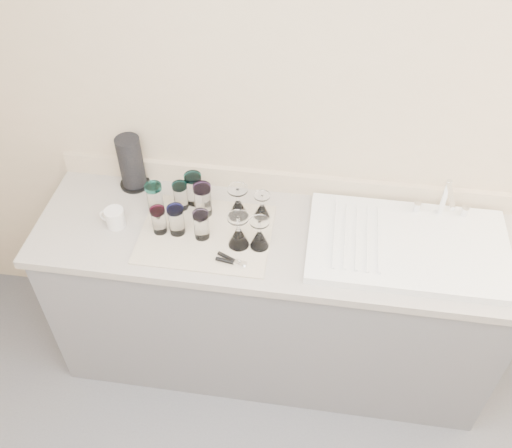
% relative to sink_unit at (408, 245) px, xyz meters
% --- Properties ---
extents(room_envelope, '(3.54, 3.50, 2.52)m').
position_rel_sink_unit_xyz_m(room_envelope, '(-0.55, -1.20, 0.64)').
color(room_envelope, '#525257').
rests_on(room_envelope, ground).
extents(counter_unit, '(2.06, 0.62, 0.90)m').
position_rel_sink_unit_xyz_m(counter_unit, '(-0.55, -0.00, -0.47)').
color(counter_unit, slate).
rests_on(counter_unit, ground).
extents(sink_unit, '(0.82, 0.50, 0.22)m').
position_rel_sink_unit_xyz_m(sink_unit, '(0.00, 0.00, 0.00)').
color(sink_unit, white).
rests_on(sink_unit, counter_unit).
extents(dish_towel, '(0.55, 0.42, 0.01)m').
position_rel_sink_unit_xyz_m(dish_towel, '(-0.84, -0.05, -0.02)').
color(dish_towel, beige).
rests_on(dish_towel, counter_unit).
extents(tumbler_teal, '(0.07, 0.07, 0.14)m').
position_rel_sink_unit_xyz_m(tumbler_teal, '(-1.08, 0.06, 0.06)').
color(tumbler_teal, white).
rests_on(tumbler_teal, dish_towel).
extents(tumbler_cyan, '(0.07, 0.07, 0.13)m').
position_rel_sink_unit_xyz_m(tumbler_cyan, '(-0.98, 0.10, 0.05)').
color(tumbler_cyan, white).
rests_on(tumbler_cyan, dish_towel).
extents(tumbler_purple, '(0.08, 0.08, 0.15)m').
position_rel_sink_unit_xyz_m(tumbler_purple, '(-0.88, 0.07, 0.07)').
color(tumbler_purple, white).
rests_on(tumbler_purple, dish_towel).
extents(tumbler_magenta, '(0.06, 0.06, 0.13)m').
position_rel_sink_unit_xyz_m(tumbler_magenta, '(-1.04, -0.06, 0.05)').
color(tumbler_magenta, white).
rests_on(tumbler_magenta, dish_towel).
extents(tumbler_blue, '(0.07, 0.07, 0.14)m').
position_rel_sink_unit_xyz_m(tumbler_blue, '(-0.96, -0.06, 0.06)').
color(tumbler_blue, white).
rests_on(tumbler_blue, dish_towel).
extents(tumbler_lavender, '(0.07, 0.07, 0.13)m').
position_rel_sink_unit_xyz_m(tumbler_lavender, '(-0.85, -0.07, 0.06)').
color(tumbler_lavender, white).
rests_on(tumbler_lavender, dish_towel).
extents(tumbler_extra, '(0.08, 0.08, 0.15)m').
position_rel_sink_unit_xyz_m(tumbler_extra, '(-0.93, 0.14, 0.07)').
color(tumbler_extra, white).
rests_on(tumbler_extra, dish_towel).
extents(goblet_back_left, '(0.09, 0.09, 0.16)m').
position_rel_sink_unit_xyz_m(goblet_back_left, '(-0.72, 0.08, 0.04)').
color(goblet_back_left, white).
rests_on(goblet_back_left, dish_towel).
extents(goblet_back_right, '(0.07, 0.07, 0.12)m').
position_rel_sink_unit_xyz_m(goblet_back_right, '(-0.62, 0.09, 0.03)').
color(goblet_back_right, white).
rests_on(goblet_back_right, dish_towel).
extents(goblet_front_left, '(0.09, 0.09, 0.16)m').
position_rel_sink_unit_xyz_m(goblet_front_left, '(-0.69, -0.09, 0.04)').
color(goblet_front_left, white).
rests_on(goblet_front_left, dish_towel).
extents(goblet_front_right, '(0.08, 0.08, 0.14)m').
position_rel_sink_unit_xyz_m(goblet_front_right, '(-0.61, -0.08, 0.04)').
color(goblet_front_right, white).
rests_on(goblet_front_right, dish_towel).
extents(can_opener, '(0.13, 0.08, 0.02)m').
position_rel_sink_unit_xyz_m(can_opener, '(-0.71, -0.19, -0.00)').
color(can_opener, silver).
rests_on(can_opener, dish_towel).
extents(white_mug, '(0.12, 0.09, 0.08)m').
position_rel_sink_unit_xyz_m(white_mug, '(-1.24, -0.05, 0.02)').
color(white_mug, silver).
rests_on(white_mug, counter_unit).
extents(paper_towel_roll, '(0.14, 0.14, 0.26)m').
position_rel_sink_unit_xyz_m(paper_towel_roll, '(-1.23, 0.22, 0.11)').
color(paper_towel_roll, black).
rests_on(paper_towel_roll, counter_unit).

